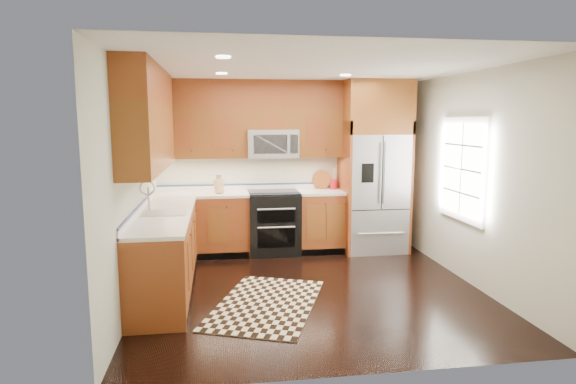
{
  "coord_description": "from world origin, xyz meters",
  "views": [
    {
      "loc": [
        -1.07,
        -5.45,
        2.01
      ],
      "look_at": [
        -0.19,
        0.6,
        1.1
      ],
      "focal_mm": 30.0,
      "sensor_mm": 36.0,
      "label": 1
    }
  ],
  "objects": [
    {
      "name": "utensil_crock",
      "position": [
        0.72,
        1.83,
        1.05
      ],
      "size": [
        0.14,
        0.14,
        0.33
      ],
      "color": "maroon",
      "rests_on": "countertop"
    },
    {
      "name": "wall_right",
      "position": [
        2.0,
        0.0,
        1.3
      ],
      "size": [
        0.02,
        4.0,
        2.6
      ],
      "primitive_type": "cube",
      "color": "beige",
      "rests_on": "ground"
    },
    {
      "name": "rug",
      "position": [
        -0.57,
        -0.41,
        0.01
      ],
      "size": [
        1.55,
        1.94,
        0.01
      ],
      "primitive_type": "cube",
      "rotation": [
        0.0,
        0.0,
        -0.36
      ],
      "color": "black",
      "rests_on": "ground"
    },
    {
      "name": "range",
      "position": [
        -0.25,
        1.67,
        0.47
      ],
      "size": [
        0.76,
        0.67,
        0.95
      ],
      "color": "black",
      "rests_on": "ground"
    },
    {
      "name": "microwave",
      "position": [
        -0.25,
        1.8,
        1.66
      ],
      "size": [
        0.76,
        0.4,
        0.42
      ],
      "color": "#B2B2B7",
      "rests_on": "ground"
    },
    {
      "name": "cutting_board",
      "position": [
        0.55,
        1.94,
        0.95
      ],
      "size": [
        0.37,
        0.37,
        0.02
      ],
      "primitive_type": "cylinder",
      "rotation": [
        0.0,
        0.0,
        -0.3
      ],
      "color": "brown",
      "rests_on": "countertop"
    },
    {
      "name": "sink_faucet",
      "position": [
        -1.73,
        0.23,
        0.99
      ],
      "size": [
        0.54,
        0.44,
        0.37
      ],
      "color": "#B2B2B7",
      "rests_on": "countertop"
    },
    {
      "name": "wall_left",
      "position": [
        -2.0,
        0.0,
        1.3
      ],
      "size": [
        0.02,
        4.0,
        2.6
      ],
      "primitive_type": "cube",
      "color": "beige",
      "rests_on": "ground"
    },
    {
      "name": "knife_block",
      "position": [
        -1.07,
        1.68,
        1.05
      ],
      "size": [
        0.14,
        0.16,
        0.27
      ],
      "color": "tan",
      "rests_on": "countertop"
    },
    {
      "name": "ground",
      "position": [
        0.0,
        0.0,
        0.0
      ],
      "size": [
        4.0,
        4.0,
        0.0
      ],
      "primitive_type": "plane",
      "color": "black",
      "rests_on": "ground"
    },
    {
      "name": "wall_back",
      "position": [
        0.0,
        2.0,
        1.3
      ],
      "size": [
        4.0,
        0.02,
        2.6
      ],
      "primitive_type": "cube",
      "color": "beige",
      "rests_on": "ground"
    },
    {
      "name": "refrigerator",
      "position": [
        1.3,
        1.63,
        1.3
      ],
      "size": [
        0.98,
        0.75,
        2.6
      ],
      "color": "#B2B2B7",
      "rests_on": "ground"
    },
    {
      "name": "base_cabinets",
      "position": [
        -1.23,
        0.9,
        0.45
      ],
      "size": [
        2.85,
        3.0,
        0.9
      ],
      "color": "brown",
      "rests_on": "ground"
    },
    {
      "name": "window",
      "position": [
        1.98,
        0.2,
        1.4
      ],
      "size": [
        0.04,
        1.1,
        1.3
      ],
      "color": "white",
      "rests_on": "ground"
    },
    {
      "name": "upper_cabinets",
      "position": [
        -1.15,
        1.09,
        2.02
      ],
      "size": [
        2.85,
        3.0,
        1.15
      ],
      "color": "brown",
      "rests_on": "ground"
    },
    {
      "name": "countertop",
      "position": [
        -1.09,
        1.01,
        0.92
      ],
      "size": [
        2.86,
        3.01,
        0.04
      ],
      "color": "silver",
      "rests_on": "base_cabinets"
    }
  ]
}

